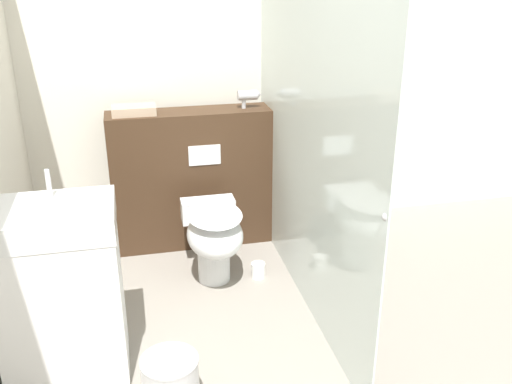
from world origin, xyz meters
name	(u,v)px	position (x,y,z in m)	size (l,w,h in m)	color
wall_back	(215,67)	(0.00, 2.33, 1.25)	(8.00, 0.06, 2.50)	silver
partition_panel	(203,178)	(-0.15, 2.08, 0.50)	(1.30, 0.28, 1.00)	#3D2819
shower_glass	(307,133)	(0.34, 1.21, 1.06)	(0.04, 2.18, 2.12)	silver
toilet	(214,236)	(-0.17, 1.47, 0.34)	(0.35, 0.60, 0.52)	white
sink_vanity	(61,293)	(-1.03, 0.78, 0.47)	(0.59, 0.43, 1.07)	white
hair_drier	(249,96)	(0.19, 2.06, 1.09)	(0.17, 0.07, 0.13)	#B7B7BC
folded_towel	(134,110)	(-0.60, 2.07, 1.03)	(0.29, 0.18, 0.06)	tan
spare_toilet_roll	(258,270)	(0.12, 1.46, 0.05)	(0.09, 0.09, 0.10)	white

